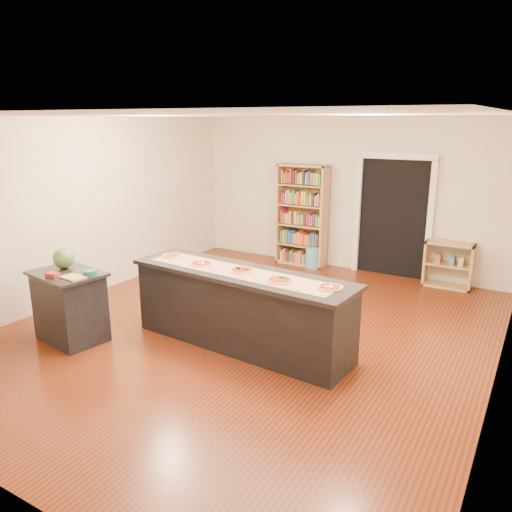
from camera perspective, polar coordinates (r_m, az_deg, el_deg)
The scene contains 17 objects.
room at distance 6.36m, azimuth -0.92°, elevation 3.07°, with size 6.00×7.00×2.80m.
doorway at distance 9.20m, azimuth 15.42°, elevation 5.10°, with size 1.40×0.09×2.21m.
kitchen_island at distance 6.22m, azimuth -1.72°, elevation -6.02°, with size 2.94×0.80×0.97m.
side_counter at distance 6.81m, azimuth -20.48°, elevation -5.36°, with size 0.92×0.67×0.91m.
bookshelf at distance 9.65m, azimuth 5.27°, elevation 4.64°, with size 0.97×0.34×1.94m, color tan.
low_shelf at distance 8.99m, azimuth 21.14°, elevation -0.95°, with size 0.78×0.33×0.78m, color tan.
waste_bin at distance 9.60m, azimuth 6.50°, elevation -0.18°, with size 0.27×0.27×0.40m, color #56A5C1.
kraft_paper at distance 6.04m, azimuth -1.90°, elevation -1.82°, with size 2.55×0.46×0.00m, color tan.
watermelon at distance 6.82m, azimuth -21.13°, elevation -0.25°, with size 0.26×0.26×0.26m, color #144214.
cutting_board at distance 6.40m, azimuth -20.17°, elevation -2.31°, with size 0.29×0.19×0.02m, color tan.
package_red at distance 6.52m, azimuth -22.21°, elevation -2.02°, with size 0.15×0.11×0.05m, color maroon.
package_teal at distance 6.44m, azimuth -18.41°, elevation -1.82°, with size 0.17×0.17×0.06m, color #195966.
pizza_a at distance 6.81m, azimuth -9.61°, elevation 0.06°, with size 0.28×0.28×0.02m.
pizza_b at distance 6.37m, azimuth -6.24°, elevation -0.86°, with size 0.29×0.29×0.02m.
pizza_c at distance 6.07m, azimuth -1.64°, elevation -1.61°, with size 0.32×0.32×0.02m.
pizza_d at distance 5.70m, azimuth 2.73°, elevation -2.75°, with size 0.32×0.32×0.02m.
pizza_e at distance 5.51m, azimuth 8.43°, elevation -3.56°, with size 0.28×0.28×0.02m.
Camera 1 is at (3.25, -5.29, 2.75)m, focal length 35.00 mm.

